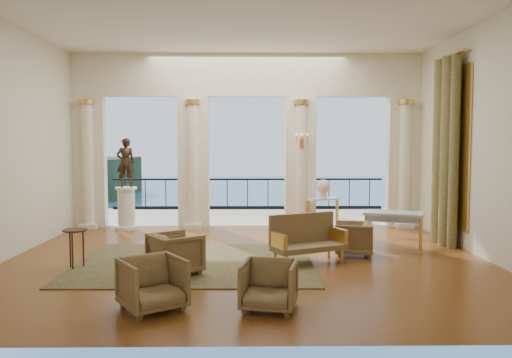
{
  "coord_description": "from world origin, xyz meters",
  "views": [
    {
      "loc": [
        0.06,
        -9.21,
        2.17
      ],
      "look_at": [
        0.19,
        0.6,
        1.49
      ],
      "focal_mm": 35.0,
      "sensor_mm": 36.0,
      "label": 1
    }
  ],
  "objects_px": {
    "armchair_d": "(176,251)",
    "game_table": "(394,216)",
    "armchair_a": "(153,281)",
    "armchair_b": "(269,283)",
    "statue": "(126,163)",
    "settee": "(306,239)",
    "side_table": "(75,235)",
    "console_table": "(323,203)",
    "armchair_c": "(354,237)",
    "pedestal": "(126,209)"
  },
  "relations": [
    {
      "from": "armchair_c",
      "to": "game_table",
      "type": "relative_size",
      "value": 0.55
    },
    {
      "from": "armchair_b",
      "to": "statue",
      "type": "xyz_separation_m",
      "value": [
        -3.41,
        6.3,
        1.35
      ]
    },
    {
      "from": "console_table",
      "to": "armchair_a",
      "type": "bearing_deg",
      "value": -141.04
    },
    {
      "from": "settee",
      "to": "pedestal",
      "type": "distance_m",
      "value": 5.58
    },
    {
      "from": "settee",
      "to": "game_table",
      "type": "bearing_deg",
      "value": 3.3
    },
    {
      "from": "armchair_d",
      "to": "settee",
      "type": "bearing_deg",
      "value": -105.97
    },
    {
      "from": "armchair_d",
      "to": "pedestal",
      "type": "xyz_separation_m",
      "value": [
        -1.92,
        4.49,
        0.13
      ]
    },
    {
      "from": "pedestal",
      "to": "statue",
      "type": "relative_size",
      "value": 0.86
    },
    {
      "from": "armchair_a",
      "to": "side_table",
      "type": "xyz_separation_m",
      "value": [
        -1.78,
        2.25,
        0.2
      ]
    },
    {
      "from": "armchair_c",
      "to": "statue",
      "type": "relative_size",
      "value": 0.58
    },
    {
      "from": "statue",
      "to": "console_table",
      "type": "relative_size",
      "value": 1.42
    },
    {
      "from": "armchair_c",
      "to": "pedestal",
      "type": "height_order",
      "value": "pedestal"
    },
    {
      "from": "game_table",
      "to": "side_table",
      "type": "relative_size",
      "value": 1.91
    },
    {
      "from": "pedestal",
      "to": "console_table",
      "type": "xyz_separation_m",
      "value": [
        5.05,
        0.05,
        0.13
      ]
    },
    {
      "from": "armchair_a",
      "to": "armchair_c",
      "type": "distance_m",
      "value": 4.61
    },
    {
      "from": "pedestal",
      "to": "statue",
      "type": "xyz_separation_m",
      "value": [
        0.0,
        -0.0,
        1.19
      ]
    },
    {
      "from": "armchair_d",
      "to": "settee",
      "type": "xyz_separation_m",
      "value": [
        2.27,
        0.8,
        0.06
      ]
    },
    {
      "from": "armchair_a",
      "to": "side_table",
      "type": "bearing_deg",
      "value": 94.81
    },
    {
      "from": "armchair_b",
      "to": "console_table",
      "type": "height_order",
      "value": "console_table"
    },
    {
      "from": "game_table",
      "to": "statue",
      "type": "height_order",
      "value": "statue"
    },
    {
      "from": "armchair_d",
      "to": "side_table",
      "type": "relative_size",
      "value": 1.12
    },
    {
      "from": "settee",
      "to": "pedestal",
      "type": "height_order",
      "value": "pedestal"
    },
    {
      "from": "game_table",
      "to": "pedestal",
      "type": "height_order",
      "value": "pedestal"
    },
    {
      "from": "armchair_a",
      "to": "side_table",
      "type": "height_order",
      "value": "armchair_a"
    },
    {
      "from": "settee",
      "to": "armchair_d",
      "type": "bearing_deg",
      "value": 175.25
    },
    {
      "from": "statue",
      "to": "console_table",
      "type": "xyz_separation_m",
      "value": [
        5.05,
        0.05,
        -1.06
      ]
    },
    {
      "from": "armchair_a",
      "to": "settee",
      "type": "distance_m",
      "value": 3.49
    },
    {
      "from": "armchair_d",
      "to": "console_table",
      "type": "bearing_deg",
      "value": -70.03
    },
    {
      "from": "armchair_c",
      "to": "pedestal",
      "type": "xyz_separation_m",
      "value": [
        -5.19,
        3.09,
        0.16
      ]
    },
    {
      "from": "armchair_a",
      "to": "armchair_d",
      "type": "height_order",
      "value": "same"
    },
    {
      "from": "armchair_d",
      "to": "console_table",
      "type": "relative_size",
      "value": 0.87
    },
    {
      "from": "armchair_d",
      "to": "game_table",
      "type": "distance_m",
      "value": 4.55
    },
    {
      "from": "armchair_b",
      "to": "settee",
      "type": "distance_m",
      "value": 2.73
    },
    {
      "from": "armchair_a",
      "to": "armchair_b",
      "type": "height_order",
      "value": "armchair_a"
    },
    {
      "from": "armchair_c",
      "to": "game_table",
      "type": "bearing_deg",
      "value": 125.15
    },
    {
      "from": "console_table",
      "to": "side_table",
      "type": "relative_size",
      "value": 1.28
    },
    {
      "from": "game_table",
      "to": "side_table",
      "type": "height_order",
      "value": "game_table"
    },
    {
      "from": "armchair_a",
      "to": "armchair_b",
      "type": "relative_size",
      "value": 1.08
    },
    {
      "from": "armchair_d",
      "to": "statue",
      "type": "distance_m",
      "value": 5.06
    },
    {
      "from": "settee",
      "to": "side_table",
      "type": "bearing_deg",
      "value": 160.94
    },
    {
      "from": "game_table",
      "to": "console_table",
      "type": "bearing_deg",
      "value": 132.68
    },
    {
      "from": "game_table",
      "to": "side_table",
      "type": "xyz_separation_m",
      "value": [
        -5.99,
        -1.35,
        -0.12
      ]
    },
    {
      "from": "statue",
      "to": "armchair_a",
      "type": "bearing_deg",
      "value": 86.25
    },
    {
      "from": "armchair_b",
      "to": "settee",
      "type": "bearing_deg",
      "value": 85.03
    },
    {
      "from": "armchair_c",
      "to": "armchair_d",
      "type": "height_order",
      "value": "armchair_d"
    },
    {
      "from": "armchair_c",
      "to": "armchair_d",
      "type": "xyz_separation_m",
      "value": [
        -3.27,
        -1.4,
        0.02
      ]
    },
    {
      "from": "console_table",
      "to": "armchair_d",
      "type": "bearing_deg",
      "value": -149.15
    },
    {
      "from": "armchair_b",
      "to": "side_table",
      "type": "distance_m",
      "value": 4.0
    },
    {
      "from": "armchair_d",
      "to": "console_table",
      "type": "xyz_separation_m",
      "value": [
        3.13,
        4.54,
        0.26
      ]
    },
    {
      "from": "statue",
      "to": "side_table",
      "type": "relative_size",
      "value": 1.83
    }
  ]
}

